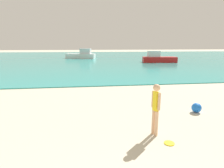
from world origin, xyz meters
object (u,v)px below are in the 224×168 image
at_px(person_standing, 156,107).
at_px(boat_near, 158,58).
at_px(frisbee, 169,143).
at_px(beach_ball, 196,108).
at_px(boat_far, 82,55).

relative_size(person_standing, boat_near, 0.30).
xyz_separation_m(person_standing, frisbee, (0.23, -0.59, -0.92)).
relative_size(frisbee, beach_ball, 0.73).
bearing_deg(frisbee, boat_far, 95.70).
bearing_deg(boat_near, boat_far, 149.73).
relative_size(person_standing, frisbee, 5.57).
height_order(frisbee, beach_ball, beach_ball).
height_order(person_standing, frisbee, person_standing).
xyz_separation_m(frisbee, beach_ball, (2.21, 2.26, 0.19)).
bearing_deg(frisbee, beach_ball, 45.63).
bearing_deg(boat_near, frisbee, -101.66).
bearing_deg(person_standing, boat_far, 167.17).
xyz_separation_m(boat_near, beach_ball, (-6.62, -21.36, -0.47)).
bearing_deg(person_standing, beach_ball, 106.16).
height_order(frisbee, boat_far, boat_far).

